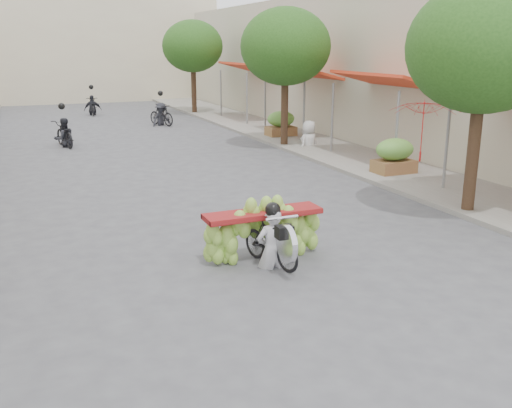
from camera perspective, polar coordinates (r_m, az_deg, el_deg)
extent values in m
plane|color=#505054|center=(8.24, 11.22, -12.51)|extent=(120.00, 120.00, 0.00)
cube|color=gray|center=(24.06, 5.25, 6.48)|extent=(4.00, 60.00, 0.12)
cube|color=#B8B198|center=(25.72, 16.66, 13.08)|extent=(8.00, 40.00, 6.00)
cylinder|color=slate|center=(16.05, 18.54, 5.58)|extent=(0.08, 0.08, 2.55)
cube|color=red|center=(19.60, 12.78, 12.02)|extent=(1.77, 4.20, 0.53)
cylinder|color=slate|center=(17.73, 13.87, 6.82)|extent=(0.08, 0.08, 2.55)
cylinder|color=slate|center=(20.88, 7.64, 8.39)|extent=(0.08, 0.08, 2.55)
cube|color=red|center=(24.73, 4.54, 13.01)|extent=(1.77, 4.20, 0.53)
cylinder|color=slate|center=(22.79, 4.82, 9.07)|extent=(0.08, 0.08, 2.55)
cylinder|color=slate|center=(26.19, 0.92, 9.96)|extent=(0.08, 0.08, 2.55)
cube|color=red|center=(30.18, -0.83, 13.51)|extent=(1.77, 4.20, 0.53)
cylinder|color=slate|center=(28.21, -0.91, 10.36)|extent=(0.08, 0.08, 2.55)
cylinder|color=slate|center=(31.75, -3.53, 10.92)|extent=(0.08, 0.08, 2.55)
cube|color=beige|center=(44.16, -17.98, 14.41)|extent=(20.00, 6.00, 7.00)
cylinder|color=#3A2719|center=(14.02, 20.94, 5.36)|extent=(0.28, 0.28, 3.20)
ellipsoid|color=#265318|center=(13.84, 21.84, 14.35)|extent=(3.40, 3.40, 2.90)
cylinder|color=#3A2719|center=(22.26, 2.88, 9.79)|extent=(0.28, 0.28, 3.20)
ellipsoid|color=#265318|center=(22.15, 2.96, 15.46)|extent=(3.40, 3.40, 2.90)
cylinder|color=#3A2719|center=(33.44, -6.24, 11.65)|extent=(0.28, 0.28, 3.20)
ellipsoid|color=#265318|center=(33.37, -6.36, 15.42)|extent=(3.40, 3.40, 2.90)
cube|color=brown|center=(17.75, 13.62, 3.87)|extent=(1.20, 0.80, 0.50)
ellipsoid|color=#5D9B3A|center=(17.65, 13.74, 5.71)|extent=(1.20, 0.88, 0.66)
cube|color=brown|center=(24.54, 2.50, 7.44)|extent=(1.20, 0.80, 0.50)
ellipsoid|color=#5D9B3A|center=(24.47, 2.51, 8.78)|extent=(1.20, 0.88, 0.66)
imported|color=black|center=(10.23, 1.48, -3.83)|extent=(0.82, 1.56, 0.88)
cylinder|color=silver|center=(9.61, 3.08, -4.00)|extent=(0.10, 0.66, 0.66)
cube|color=black|center=(9.64, 2.84, -2.81)|extent=(0.28, 0.22, 0.22)
cylinder|color=silver|center=(9.66, 2.60, -1.40)|extent=(0.60, 0.05, 0.05)
cube|color=maroon|center=(10.40, 0.70, -0.95)|extent=(2.20, 0.55, 0.10)
imported|color=silver|center=(9.99, 1.62, -0.39)|extent=(0.57, 0.42, 1.58)
sphere|color=black|center=(9.78, 1.73, 3.86)|extent=(0.28, 0.28, 0.28)
imported|color=red|center=(16.09, 16.59, 10.00)|extent=(2.25, 2.25, 1.70)
imported|color=silver|center=(22.16, 5.35, 8.31)|extent=(1.07, 0.88, 1.88)
imported|color=black|center=(23.62, -18.64, 6.63)|extent=(1.01, 1.85, 0.99)
imported|color=#24252B|center=(23.53, -18.77, 8.14)|extent=(0.87, 0.64, 1.65)
sphere|color=black|center=(23.49, -18.87, 9.24)|extent=(0.26, 0.26, 0.26)
imported|color=black|center=(28.86, -9.45, 8.79)|extent=(1.22, 1.85, 1.06)
imported|color=#24252B|center=(28.80, -9.51, 9.96)|extent=(1.19, 0.94, 1.65)
sphere|color=black|center=(28.76, -9.55, 10.86)|extent=(0.26, 0.26, 0.26)
imported|color=black|center=(34.09, -16.02, 9.31)|extent=(0.80, 1.72, 0.94)
imported|color=#24252B|center=(34.03, -16.10, 10.41)|extent=(1.02, 0.65, 1.65)
sphere|color=black|center=(33.99, -16.16, 11.17)|extent=(0.26, 0.26, 0.26)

